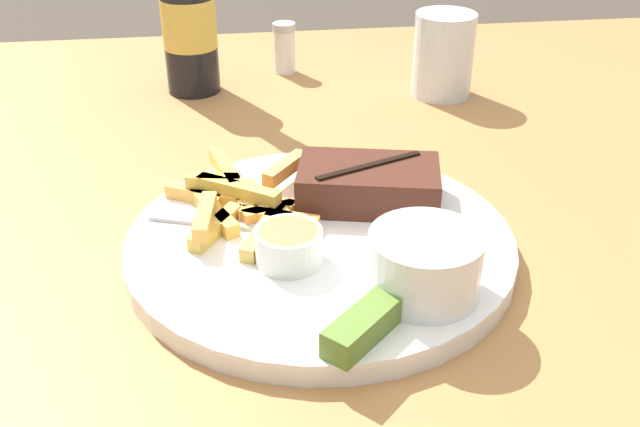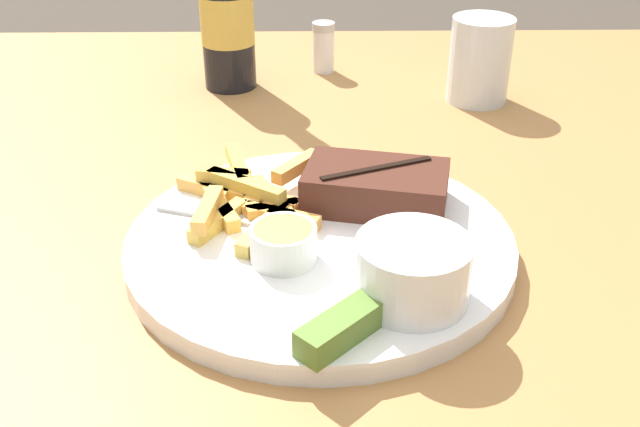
{
  "view_description": "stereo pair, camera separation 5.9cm",
  "coord_description": "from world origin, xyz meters",
  "px_view_note": "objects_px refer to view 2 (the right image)",
  "views": [
    {
      "loc": [
        -0.07,
        -0.51,
        1.1
      ],
      "look_at": [
        0.0,
        0.0,
        0.8
      ],
      "focal_mm": 42.0,
      "sensor_mm": 36.0,
      "label": 1
    },
    {
      "loc": [
        -0.01,
        -0.51,
        1.1
      ],
      "look_at": [
        0.0,
        0.0,
        0.8
      ],
      "focal_mm": 42.0,
      "sensor_mm": 36.0,
      "label": 2
    }
  ],
  "objects_px": {
    "pickle_spear": "(341,328)",
    "drinking_glass": "(480,60)",
    "fork_utensil": "(226,217)",
    "steak_portion": "(376,187)",
    "dipping_sauce_cup": "(283,242)",
    "coleslaw_cup": "(413,267)",
    "salt_shaker": "(323,47)",
    "dinner_plate": "(320,244)",
    "beer_bottle": "(227,16)"
  },
  "relations": [
    {
      "from": "steak_portion",
      "to": "salt_shaker",
      "type": "relative_size",
      "value": 2.03
    },
    {
      "from": "pickle_spear",
      "to": "salt_shaker",
      "type": "distance_m",
      "value": 0.57
    },
    {
      "from": "coleslaw_cup",
      "to": "pickle_spear",
      "type": "height_order",
      "value": "coleslaw_cup"
    },
    {
      "from": "beer_bottle",
      "to": "salt_shaker",
      "type": "xyz_separation_m",
      "value": [
        0.12,
        0.05,
        -0.06
      ]
    },
    {
      "from": "dipping_sauce_cup",
      "to": "beer_bottle",
      "type": "distance_m",
      "value": 0.43
    },
    {
      "from": "dinner_plate",
      "to": "drinking_glass",
      "type": "bearing_deg",
      "value": 59.97
    },
    {
      "from": "dinner_plate",
      "to": "drinking_glass",
      "type": "relative_size",
      "value": 3.13
    },
    {
      "from": "dipping_sauce_cup",
      "to": "pickle_spear",
      "type": "relative_size",
      "value": 0.82
    },
    {
      "from": "coleslaw_cup",
      "to": "salt_shaker",
      "type": "height_order",
      "value": "same"
    },
    {
      "from": "pickle_spear",
      "to": "fork_utensil",
      "type": "height_order",
      "value": "pickle_spear"
    },
    {
      "from": "beer_bottle",
      "to": "pickle_spear",
      "type": "bearing_deg",
      "value": -77.3
    },
    {
      "from": "beer_bottle",
      "to": "dipping_sauce_cup",
      "type": "bearing_deg",
      "value": -79.61
    },
    {
      "from": "fork_utensil",
      "to": "drinking_glass",
      "type": "relative_size",
      "value": 1.31
    },
    {
      "from": "steak_portion",
      "to": "dinner_plate",
      "type": "bearing_deg",
      "value": -134.61
    },
    {
      "from": "dinner_plate",
      "to": "beer_bottle",
      "type": "distance_m",
      "value": 0.41
    },
    {
      "from": "dinner_plate",
      "to": "dipping_sauce_cup",
      "type": "xyz_separation_m",
      "value": [
        -0.03,
        -0.03,
        0.02
      ]
    },
    {
      "from": "coleslaw_cup",
      "to": "dipping_sauce_cup",
      "type": "bearing_deg",
      "value": 150.96
    },
    {
      "from": "dinner_plate",
      "to": "drinking_glass",
      "type": "height_order",
      "value": "drinking_glass"
    },
    {
      "from": "salt_shaker",
      "to": "coleslaw_cup",
      "type": "bearing_deg",
      "value": -84.48
    },
    {
      "from": "dipping_sauce_cup",
      "to": "drinking_glass",
      "type": "distance_m",
      "value": 0.43
    },
    {
      "from": "coleslaw_cup",
      "to": "beer_bottle",
      "type": "relative_size",
      "value": 0.32
    },
    {
      "from": "steak_portion",
      "to": "drinking_glass",
      "type": "distance_m",
      "value": 0.32
    },
    {
      "from": "salt_shaker",
      "to": "dinner_plate",
      "type": "bearing_deg",
      "value": -91.55
    },
    {
      "from": "dinner_plate",
      "to": "steak_portion",
      "type": "distance_m",
      "value": 0.07
    },
    {
      "from": "steak_portion",
      "to": "pickle_spear",
      "type": "bearing_deg",
      "value": -101.73
    },
    {
      "from": "pickle_spear",
      "to": "beer_bottle",
      "type": "bearing_deg",
      "value": 102.7
    },
    {
      "from": "pickle_spear",
      "to": "beer_bottle",
      "type": "height_order",
      "value": "beer_bottle"
    },
    {
      "from": "fork_utensil",
      "to": "salt_shaker",
      "type": "bearing_deg",
      "value": 96.53
    },
    {
      "from": "coleslaw_cup",
      "to": "drinking_glass",
      "type": "relative_size",
      "value": 0.81
    },
    {
      "from": "salt_shaker",
      "to": "dipping_sauce_cup",
      "type": "bearing_deg",
      "value": -94.83
    },
    {
      "from": "pickle_spear",
      "to": "beer_bottle",
      "type": "relative_size",
      "value": 0.25
    },
    {
      "from": "steak_portion",
      "to": "drinking_glass",
      "type": "height_order",
      "value": "drinking_glass"
    },
    {
      "from": "dipping_sauce_cup",
      "to": "fork_utensil",
      "type": "height_order",
      "value": "dipping_sauce_cup"
    },
    {
      "from": "fork_utensil",
      "to": "steak_portion",
      "type": "bearing_deg",
      "value": 28.87
    },
    {
      "from": "salt_shaker",
      "to": "pickle_spear",
      "type": "bearing_deg",
      "value": -90.08
    },
    {
      "from": "steak_portion",
      "to": "coleslaw_cup",
      "type": "relative_size",
      "value": 1.63
    },
    {
      "from": "dinner_plate",
      "to": "dipping_sauce_cup",
      "type": "distance_m",
      "value": 0.05
    },
    {
      "from": "dinner_plate",
      "to": "dipping_sauce_cup",
      "type": "relative_size",
      "value": 6.1
    },
    {
      "from": "dipping_sauce_cup",
      "to": "pickle_spear",
      "type": "xyz_separation_m",
      "value": [
        0.04,
        -0.1,
        -0.01
      ]
    },
    {
      "from": "steak_portion",
      "to": "pickle_spear",
      "type": "distance_m",
      "value": 0.18
    },
    {
      "from": "steak_portion",
      "to": "fork_utensil",
      "type": "relative_size",
      "value": 1.01
    },
    {
      "from": "beer_bottle",
      "to": "drinking_glass",
      "type": "distance_m",
      "value": 0.31
    },
    {
      "from": "coleslaw_cup",
      "to": "steak_portion",
      "type": "bearing_deg",
      "value": 96.05
    },
    {
      "from": "pickle_spear",
      "to": "salt_shaker",
      "type": "height_order",
      "value": "salt_shaker"
    },
    {
      "from": "pickle_spear",
      "to": "salt_shaker",
      "type": "relative_size",
      "value": 0.96
    },
    {
      "from": "drinking_glass",
      "to": "fork_utensil",
      "type": "bearing_deg",
      "value": -131.43
    },
    {
      "from": "coleslaw_cup",
      "to": "dipping_sauce_cup",
      "type": "xyz_separation_m",
      "value": [
        -0.09,
        0.05,
        -0.01
      ]
    },
    {
      "from": "steak_portion",
      "to": "dipping_sauce_cup",
      "type": "relative_size",
      "value": 2.58
    },
    {
      "from": "pickle_spear",
      "to": "drinking_glass",
      "type": "distance_m",
      "value": 0.5
    },
    {
      "from": "coleslaw_cup",
      "to": "drinking_glass",
      "type": "xyz_separation_m",
      "value": [
        0.13,
        0.42,
        0.01
      ]
    }
  ]
}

